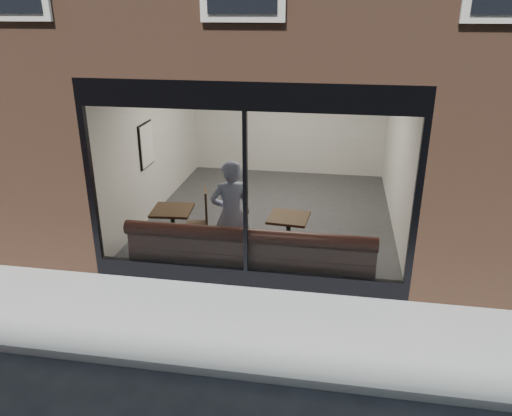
% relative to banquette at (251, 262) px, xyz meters
% --- Properties ---
extents(ground, '(120.00, 120.00, 0.00)m').
position_rel_banquette_xyz_m(ground, '(0.00, -2.45, -0.23)').
color(ground, black).
rests_on(ground, ground).
extents(sidewalk_near, '(40.00, 2.00, 0.01)m').
position_rel_banquette_xyz_m(sidewalk_near, '(0.00, -1.45, -0.22)').
color(sidewalk_near, gray).
rests_on(sidewalk_near, ground).
extents(kerb_near, '(40.00, 0.10, 0.12)m').
position_rel_banquette_xyz_m(kerb_near, '(0.00, -2.50, -0.17)').
color(kerb_near, gray).
rests_on(kerb_near, ground).
extents(host_building_pier_left, '(2.50, 12.00, 3.20)m').
position_rel_banquette_xyz_m(host_building_pier_left, '(-3.75, 5.55, 1.38)').
color(host_building_pier_left, brown).
rests_on(host_building_pier_left, ground).
extents(host_building_pier_right, '(2.50, 12.00, 3.20)m').
position_rel_banquette_xyz_m(host_building_pier_right, '(3.75, 5.55, 1.38)').
color(host_building_pier_right, brown).
rests_on(host_building_pier_right, ground).
extents(host_building_backfill, '(5.00, 6.00, 3.20)m').
position_rel_banquette_xyz_m(host_building_backfill, '(0.00, 8.55, 1.38)').
color(host_building_backfill, brown).
rests_on(host_building_backfill, ground).
extents(cafe_floor, '(6.00, 6.00, 0.00)m').
position_rel_banquette_xyz_m(cafe_floor, '(0.00, 2.55, -0.21)').
color(cafe_floor, '#2D2D30').
rests_on(cafe_floor, ground).
extents(cafe_ceiling, '(6.00, 6.00, 0.00)m').
position_rel_banquette_xyz_m(cafe_ceiling, '(0.00, 2.55, 2.97)').
color(cafe_ceiling, white).
rests_on(cafe_ceiling, host_building_upper).
extents(cafe_wall_back, '(5.00, 0.00, 5.00)m').
position_rel_banquette_xyz_m(cafe_wall_back, '(0.00, 5.54, 1.37)').
color(cafe_wall_back, silver).
rests_on(cafe_wall_back, ground).
extents(cafe_wall_left, '(0.00, 6.00, 6.00)m').
position_rel_banquette_xyz_m(cafe_wall_left, '(-2.49, 2.55, 1.37)').
color(cafe_wall_left, silver).
rests_on(cafe_wall_left, ground).
extents(cafe_wall_right, '(0.00, 6.00, 6.00)m').
position_rel_banquette_xyz_m(cafe_wall_right, '(2.49, 2.55, 1.37)').
color(cafe_wall_right, silver).
rests_on(cafe_wall_right, ground).
extents(storefront_kick, '(5.00, 0.10, 0.30)m').
position_rel_banquette_xyz_m(storefront_kick, '(0.00, -0.40, -0.08)').
color(storefront_kick, black).
rests_on(storefront_kick, ground).
extents(storefront_header, '(5.00, 0.10, 0.40)m').
position_rel_banquette_xyz_m(storefront_header, '(0.00, -0.40, 2.77)').
color(storefront_header, black).
rests_on(storefront_header, host_building_upper).
extents(storefront_mullion, '(0.06, 0.10, 2.50)m').
position_rel_banquette_xyz_m(storefront_mullion, '(0.00, -0.40, 1.32)').
color(storefront_mullion, black).
rests_on(storefront_mullion, storefront_kick).
extents(storefront_glass, '(4.80, 0.00, 4.80)m').
position_rel_banquette_xyz_m(storefront_glass, '(0.00, -0.43, 1.33)').
color(storefront_glass, white).
rests_on(storefront_glass, storefront_kick).
extents(banquette, '(4.00, 0.55, 0.45)m').
position_rel_banquette_xyz_m(banquette, '(0.00, 0.00, 0.00)').
color(banquette, black).
rests_on(banquette, cafe_floor).
extents(person, '(0.81, 0.68, 1.87)m').
position_rel_banquette_xyz_m(person, '(-0.37, 0.25, 0.71)').
color(person, '#93A2C9').
rests_on(person, cafe_floor).
extents(cafe_table_left, '(0.75, 0.75, 0.04)m').
position_rel_banquette_xyz_m(cafe_table_left, '(-1.56, 0.73, 0.52)').
color(cafe_table_left, black).
rests_on(cafe_table_left, cafe_floor).
extents(cafe_table_right, '(0.73, 0.73, 0.04)m').
position_rel_banquette_xyz_m(cafe_table_right, '(0.54, 0.74, 0.52)').
color(cafe_table_right, black).
rests_on(cafe_table_right, cafe_floor).
extents(cafe_chair_left, '(0.50, 0.50, 0.04)m').
position_rel_banquette_xyz_m(cafe_chair_left, '(-1.27, 1.25, 0.01)').
color(cafe_chair_left, black).
rests_on(cafe_chair_left, cafe_floor).
extents(wall_poster, '(0.02, 0.62, 0.83)m').
position_rel_banquette_xyz_m(wall_poster, '(-2.45, 1.99, 1.35)').
color(wall_poster, white).
rests_on(wall_poster, cafe_wall_left).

